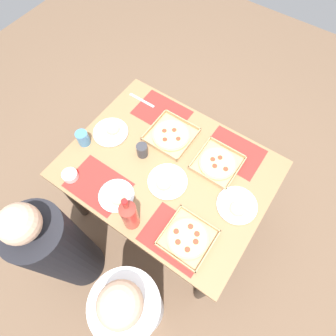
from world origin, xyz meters
TOP-DOWN VIEW (x-y plane):
  - ground_plane at (0.00, 0.00)m, footprint 6.00×6.00m
  - dining_table at (0.00, 0.00)m, footprint 1.24×0.96m
  - placemat_near_left at (-0.28, -0.33)m, footprint 0.36×0.26m
  - placemat_near_right at (0.28, -0.33)m, footprint 0.36×0.26m
  - placemat_far_left at (-0.28, 0.33)m, footprint 0.36×0.26m
  - placemat_far_right at (0.28, 0.33)m, footprint 0.36×0.26m
  - pizza_box_corner_right at (-0.24, -0.20)m, footprint 0.27×0.27m
  - pizza_box_center at (0.12, -0.21)m, footprint 0.28×0.28m
  - pizza_box_corner_left at (-0.34, 0.30)m, footprint 0.26×0.26m
  - plate_middle at (0.14, 0.33)m, footprint 0.21×0.21m
  - plate_far_right at (0.46, 0.00)m, footprint 0.23×0.23m
  - plate_near_left at (-0.47, -0.02)m, footprint 0.23×0.23m
  - plate_far_left at (-0.05, 0.08)m, footprint 0.24×0.24m
  - soda_bottle at (-0.03, 0.40)m, footprint 0.09×0.09m
  - cup_red at (0.19, 0.01)m, footprint 0.07×0.07m
  - cup_clear_left at (0.55, 0.15)m, footprint 0.08×0.08m
  - condiment_bowl at (0.45, 0.38)m, footprint 0.09×0.09m
  - knife_by_near_right at (0.46, -0.34)m, footprint 0.21×0.02m
  - diner_left_seat at (-0.28, 0.74)m, footprint 0.32×0.32m
  - diner_right_seat at (0.28, 0.74)m, footprint 0.32×0.32m

SIDE VIEW (x-z plane):
  - ground_plane at x=0.00m, z-range 0.00..0.00m
  - diner_left_seat at x=-0.28m, z-range -0.06..1.08m
  - diner_right_seat at x=0.28m, z-range -0.06..1.11m
  - dining_table at x=0.00m, z-range 0.25..0.99m
  - placemat_near_left at x=-0.28m, z-range 0.74..0.74m
  - placemat_near_right at x=0.28m, z-range 0.74..0.74m
  - placemat_far_left at x=-0.28m, z-range 0.74..0.74m
  - placemat_far_right at x=0.28m, z-range 0.74..0.74m
  - knife_by_near_right at x=0.46m, z-range 0.74..0.74m
  - plate_middle at x=0.14m, z-range 0.73..0.76m
  - plate_far_right at x=0.46m, z-range 0.73..0.76m
  - plate_near_left at x=-0.47m, z-range 0.73..0.76m
  - plate_far_left at x=-0.05m, z-range 0.73..0.76m
  - pizza_box_center at x=0.12m, z-range 0.73..0.77m
  - pizza_box_corner_right at x=-0.24m, z-range 0.73..0.77m
  - pizza_box_corner_left at x=-0.34m, z-range 0.73..0.77m
  - condiment_bowl at x=0.45m, z-range 0.74..0.78m
  - cup_red at x=0.19m, z-range 0.74..0.83m
  - cup_clear_left at x=0.55m, z-range 0.74..0.84m
  - soda_bottle at x=-0.03m, z-range 0.71..1.03m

